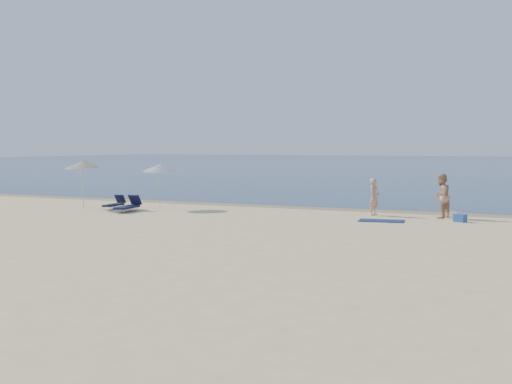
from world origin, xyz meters
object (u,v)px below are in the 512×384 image
person_right (441,196)px  blue_cooler (460,218)px  umbrella_near (161,167)px  person_left (374,197)px

person_right → blue_cooler: person_right is taller
person_right → blue_cooler: size_ratio=4.13×
umbrella_near → person_left: bearing=4.3°
blue_cooler → umbrella_near: umbrella_near is taller
person_left → umbrella_near: 10.69m
person_left → person_right: (2.94, 0.11, 0.12)m
person_right → umbrella_near: bearing=-59.8°
person_left → person_right: 2.95m
person_right → umbrella_near: (-13.47, -1.47, 1.13)m
person_left → blue_cooler: bearing=-93.6°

